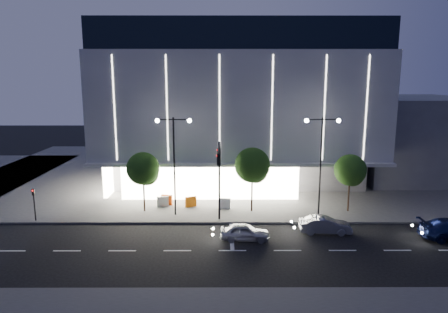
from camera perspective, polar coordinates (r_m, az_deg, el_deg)
name	(u,v)px	position (r m, az deg, el deg)	size (l,w,h in m)	color
ground	(206,242)	(31.12, -2.62, -12.16)	(160.00, 160.00, 0.00)	black
sidewalk_museum	(250,171)	(54.11, 3.74, -2.07)	(70.00, 40.00, 0.15)	#474747
museum	(236,103)	(51.03, 1.71, 7.61)	(30.00, 25.80, 18.00)	#4C4C51
annex_building	(408,135)	(58.57, 24.79, 2.83)	(16.00, 20.00, 10.00)	#4C4C51
traffic_mast	(219,169)	(32.74, -0.71, -1.73)	(0.33, 5.89, 7.07)	black
street_lamp_west	(174,152)	(35.43, -7.15, 0.69)	(3.16, 0.36, 9.00)	black
street_lamp_east	(321,152)	(36.23, 13.71, 0.68)	(3.16, 0.36, 9.00)	black
ped_signal_far	(34,201)	(38.31, -25.50, -5.79)	(0.22, 0.24, 3.00)	black
tree_left	(143,170)	(37.27, -11.44, -1.96)	(3.02, 3.02, 5.72)	black
tree_mid	(253,167)	(36.59, 4.09, -1.52)	(3.25, 3.25, 6.15)	black
tree_right	(350,172)	(38.42, 17.60, -2.10)	(2.91, 2.91, 5.51)	black
car_lead	(245,232)	(31.30, 3.00, -10.75)	(1.52, 3.78, 1.29)	#ADAEB5
car_second	(325,225)	(33.59, 14.23, -9.48)	(1.43, 4.11, 1.35)	#989A9F
barrier_a	(167,200)	(39.64, -8.19, -6.14)	(1.10, 0.25, 1.00)	#CD490B
barrier_b	(163,202)	(39.14, -8.73, -6.38)	(1.10, 0.25, 1.00)	silver
barrier_c	(191,202)	(38.77, -4.77, -6.45)	(1.10, 0.25, 1.00)	orange
barrier_d	(225,203)	(38.12, 0.11, -6.72)	(1.10, 0.25, 1.00)	silver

